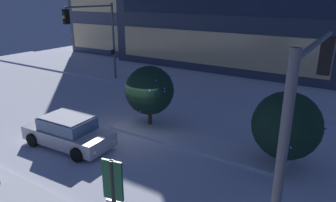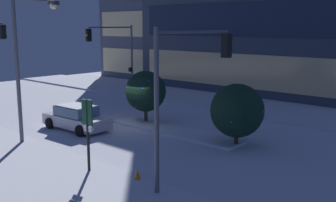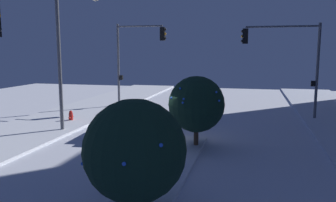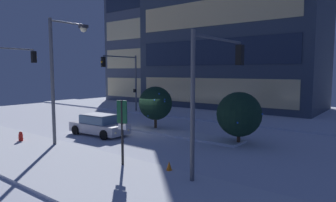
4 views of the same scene
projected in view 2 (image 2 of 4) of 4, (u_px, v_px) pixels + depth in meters
The scene contains 12 objects.
ground at pixel (136, 124), 26.09m from camera, with size 52.00×52.00×0.00m, color silver.
curb_strip_far at pixel (218, 104), 32.62m from camera, with size 52.00×5.20×0.14m, color silver.
median_strip at pixel (173, 131), 24.09m from camera, with size 9.00×1.80×0.14m, color silver.
office_tower_secondary at pixel (162, 6), 49.76m from camera, with size 11.92×10.09×17.14m.
car_near at pixel (77, 118), 24.64m from camera, with size 4.60×2.22×1.49m.
traffic_light_corner_far_left at pixel (115, 48), 34.52m from camera, with size 0.32×4.98×6.27m.
traffic_light_corner_near_right at pixel (190, 75), 15.61m from camera, with size 0.32×4.66×6.15m.
street_lamp_arched at pixel (29, 49), 21.25m from camera, with size 0.56×2.61×7.65m.
parking_info_sign at pixel (88, 127), 16.96m from camera, with size 0.55×0.15×3.20m.
decorated_tree_median at pixel (237, 111), 20.96m from camera, with size 2.82×2.78×3.28m.
decorated_tree_left_of_median at pixel (146, 91), 26.05m from camera, with size 2.61×2.61×3.38m.
construction_cone at pixel (137, 176), 16.33m from camera, with size 0.36×0.36×0.55m, color orange.
Camera 2 is at (18.60, -17.42, 6.15)m, focal length 43.70 mm.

